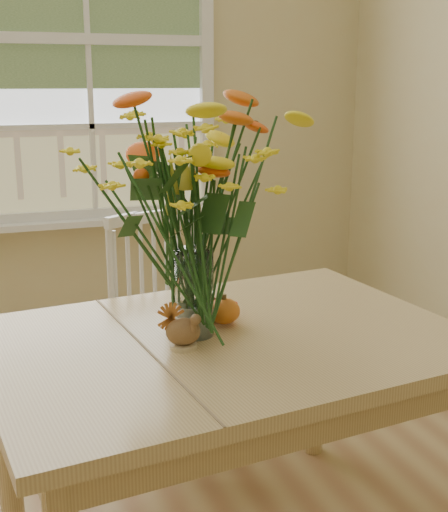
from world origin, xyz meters
name	(u,v)px	position (x,y,z in m)	size (l,w,h in m)	color
dining_table	(226,366)	(0.64, 0.51, 0.60)	(1.39, 1.07, 0.69)	tan
windsor_chair	(166,318)	(0.66, 1.25, 0.49)	(0.48, 0.47, 0.87)	white
flower_vase	(193,206)	(0.56, 0.55, 1.05)	(0.50, 0.50, 0.60)	white
pumpkin	(224,312)	(0.66, 0.60, 0.72)	(0.09, 0.09, 0.07)	orange
turkey_figurine	(183,332)	(0.50, 0.46, 0.73)	(0.10, 0.08, 0.11)	#CCB78C
dark_gourd	(208,308)	(0.63, 0.66, 0.72)	(0.13, 0.10, 0.06)	#38160F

